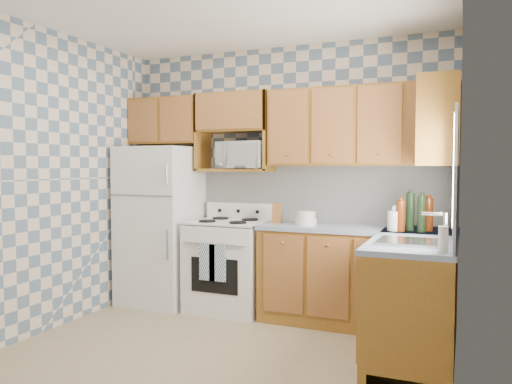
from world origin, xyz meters
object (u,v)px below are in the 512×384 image
microwave (244,155)px  stove_body (229,266)px  electric_kettle (395,221)px  refrigerator (161,225)px

microwave → stove_body: bearing=-122.9°
stove_body → electric_kettle: 1.76m
stove_body → microwave: microwave is taller
microwave → electric_kettle: bearing=-7.3°
stove_body → refrigerator: bearing=-178.2°
microwave → electric_kettle: microwave is taller
stove_body → microwave: size_ratio=1.78×
stove_body → electric_kettle: (1.67, -0.14, 0.55)m
microwave → electric_kettle: 1.69m
refrigerator → electric_kettle: 2.48m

